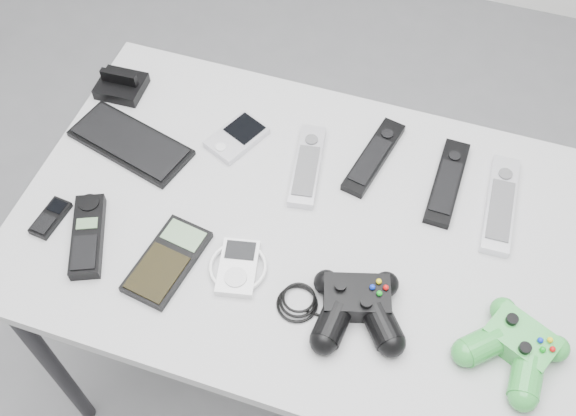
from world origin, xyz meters
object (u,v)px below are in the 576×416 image
(pda_keyboard, at_px, (130,143))
(calculator, at_px, (167,261))
(controller_black, at_px, (357,306))
(mp3_player, at_px, (238,267))
(remote_silver_b, at_px, (501,204))
(remote_silver_a, at_px, (307,165))
(pda, at_px, (237,137))
(cordless_handset, at_px, (88,236))
(mobile_phone, at_px, (50,218))
(controller_green, at_px, (516,346))
(desk, at_px, (304,241))
(remote_black_a, at_px, (374,156))
(remote_black_b, at_px, (447,182))

(pda_keyboard, distance_m, calculator, 0.30)
(controller_black, bearing_deg, mp3_player, 159.68)
(remote_silver_b, bearing_deg, remote_silver_a, -178.23)
(pda, xyz_separation_m, calculator, (-0.02, -0.32, -0.00))
(pda, distance_m, cordless_handset, 0.36)
(mobile_phone, distance_m, controller_green, 0.87)
(desk, distance_m, mp3_player, 0.18)
(pda_keyboard, height_order, mobile_phone, same)
(cordless_handset, bearing_deg, pda, 37.15)
(pda, xyz_separation_m, remote_black_a, (0.28, 0.04, 0.00))
(remote_black_a, distance_m, cordless_handset, 0.58)
(pda_keyboard, height_order, cordless_handset, cordless_handset)
(remote_silver_a, bearing_deg, pda_keyboard, 179.44)
(pda_keyboard, relative_size, mobile_phone, 2.91)
(desk, height_order, controller_black, controller_black)
(pda_keyboard, xyz_separation_m, remote_silver_b, (0.75, 0.08, 0.00))
(mobile_phone, bearing_deg, controller_black, 5.41)
(pda, distance_m, controller_green, 0.67)
(remote_silver_a, bearing_deg, pda, 161.68)
(remote_silver_a, bearing_deg, mp3_player, -109.98)
(mobile_phone, bearing_deg, remote_black_b, 30.43)
(remote_black_a, height_order, remote_black_b, same)
(cordless_handset, bearing_deg, remote_silver_b, 0.13)
(mp3_player, xyz_separation_m, controller_black, (0.23, -0.02, 0.02))
(cordless_handset, relative_size, controller_green, 1.03)
(controller_black, bearing_deg, desk, 116.84)
(cordless_handset, bearing_deg, remote_black_a, 14.05)
(remote_silver_a, bearing_deg, mobile_phone, -156.80)
(pda_keyboard, xyz_separation_m, remote_silver_a, (0.37, 0.06, 0.00))
(remote_silver_b, relative_size, mp3_player, 2.01)
(desk, xyz_separation_m, calculator, (-0.21, -0.16, 0.07))
(remote_silver_b, bearing_deg, mobile_phone, -161.94)
(mobile_phone, relative_size, mp3_player, 0.78)
(remote_black_a, relative_size, remote_black_b, 0.97)
(remote_silver_a, distance_m, mobile_phone, 0.51)
(remote_black_a, xyz_separation_m, cordless_handset, (-0.46, -0.35, 0.00))
(pda_keyboard, bearing_deg, mobile_phone, -91.47)
(desk, height_order, remote_black_b, remote_black_b)
(pda, distance_m, remote_silver_b, 0.54)
(pda, bearing_deg, remote_black_b, 27.33)
(cordless_handset, distance_m, mp3_player, 0.29)
(remote_silver_a, height_order, controller_green, controller_green)
(remote_black_a, bearing_deg, calculator, -118.24)
(remote_silver_a, distance_m, controller_black, 0.33)
(remote_black_b, relative_size, controller_black, 0.76)
(desk, height_order, mobile_phone, mobile_phone)
(desk, relative_size, mp3_player, 9.69)
(controller_black, height_order, controller_green, controller_black)
(mobile_phone, distance_m, mp3_player, 0.38)
(pda, bearing_deg, calculator, -68.40)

